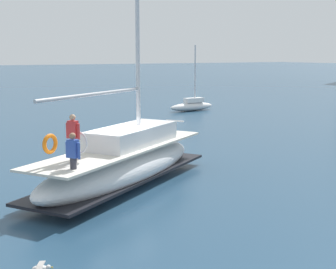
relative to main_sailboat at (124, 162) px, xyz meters
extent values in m
plane|color=navy|center=(-0.30, -0.28, -0.90)|extent=(400.00, 400.00, 0.00)
ellipsoid|color=silver|center=(0.04, -0.06, -0.20)|extent=(7.09, 9.43, 1.40)
cube|color=black|center=(0.04, -0.06, -0.52)|extent=(7.01, 9.28, 0.10)
cube|color=beige|center=(0.04, -0.06, 0.54)|extent=(6.67, 8.92, 0.08)
cube|color=silver|center=(-0.34, 0.55, 0.93)|extent=(3.70, 4.56, 0.70)
cylinder|color=silver|center=(-0.59, 0.96, 6.03)|extent=(0.16, 0.16, 10.91)
cylinder|color=#B7B7BC|center=(0.92, -1.49, 2.70)|extent=(3.13, 4.96, 0.12)
cylinder|color=silver|center=(-2.28, 3.69, 1.05)|extent=(0.80, 0.52, 0.06)
torus|color=orange|center=(0.43, -2.93, 1.05)|extent=(0.49, 0.67, 0.70)
cylinder|color=#33333D|center=(1.55, -2.51, 0.98)|extent=(0.20, 0.20, 0.80)
cube|color=red|center=(1.55, -2.51, 1.66)|extent=(0.38, 0.34, 0.56)
sphere|color=tan|center=(1.55, -2.51, 2.05)|extent=(0.20, 0.20, 0.20)
cylinder|color=red|center=(1.37, -2.63, 1.61)|extent=(0.09, 0.09, 0.50)
cylinder|color=red|center=(1.74, -2.40, 1.61)|extent=(0.09, 0.09, 0.50)
cylinder|color=#33333D|center=(2.40, -2.84, 0.75)|extent=(0.20, 0.20, 0.35)
cube|color=#3351AD|center=(2.40, -2.84, 1.21)|extent=(0.38, 0.34, 0.56)
sphere|color=#9E7051|center=(2.40, -2.84, 1.60)|extent=(0.20, 0.20, 0.20)
cylinder|color=#3351AD|center=(2.21, -2.95, 1.16)|extent=(0.09, 0.09, 0.50)
cylinder|color=#3351AD|center=(2.59, -2.72, 1.16)|extent=(0.09, 0.09, 0.50)
torus|color=silver|center=(1.43, -2.31, 1.20)|extent=(0.68, 0.45, 0.76)
ellipsoid|color=white|center=(-19.06, 15.78, -0.54)|extent=(1.34, 4.54, 0.73)
cube|color=white|center=(-19.08, 16.01, 0.02)|extent=(0.80, 1.83, 0.40)
cylinder|color=silver|center=(-19.08, 16.12, 2.29)|extent=(0.12, 0.12, 4.95)
ellipsoid|color=silver|center=(5.88, -4.95, -0.78)|extent=(0.31, 0.40, 0.16)
sphere|color=silver|center=(5.95, -4.78, -0.75)|extent=(0.11, 0.11, 0.11)
cone|color=gold|center=(5.98, -4.72, -0.76)|extent=(0.06, 0.08, 0.04)
cube|color=#9E9993|center=(5.65, -4.85, -0.76)|extent=(0.49, 0.32, 0.12)
camera|label=1|loc=(16.31, -7.80, 4.05)|focal=52.16mm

